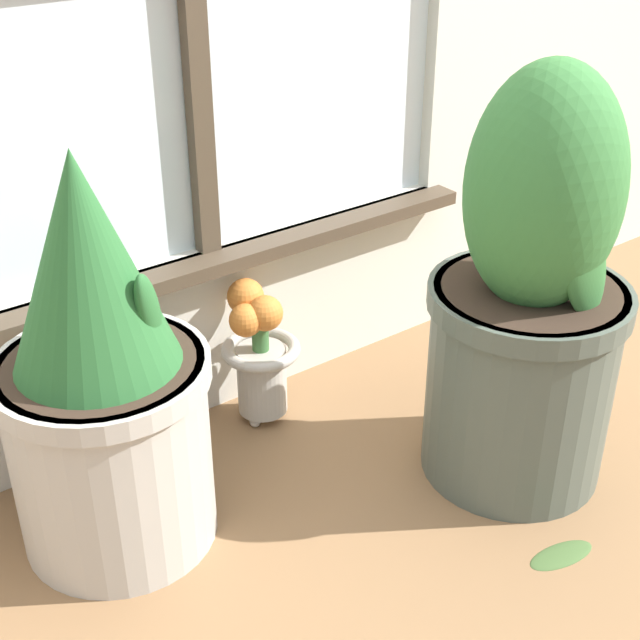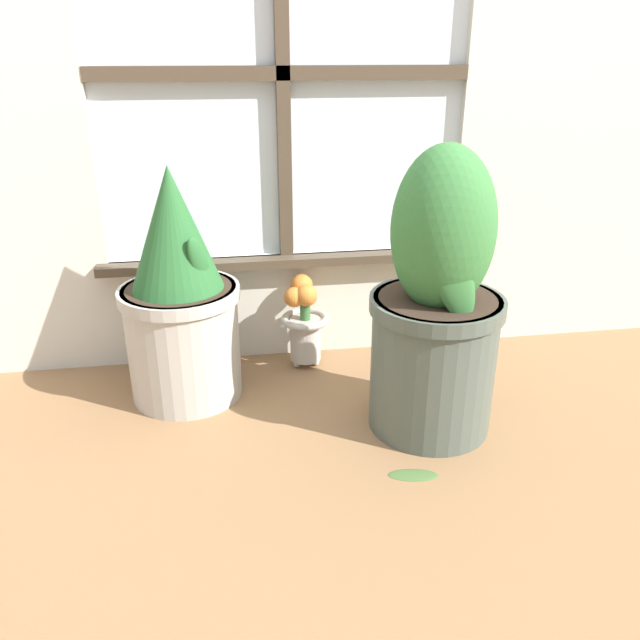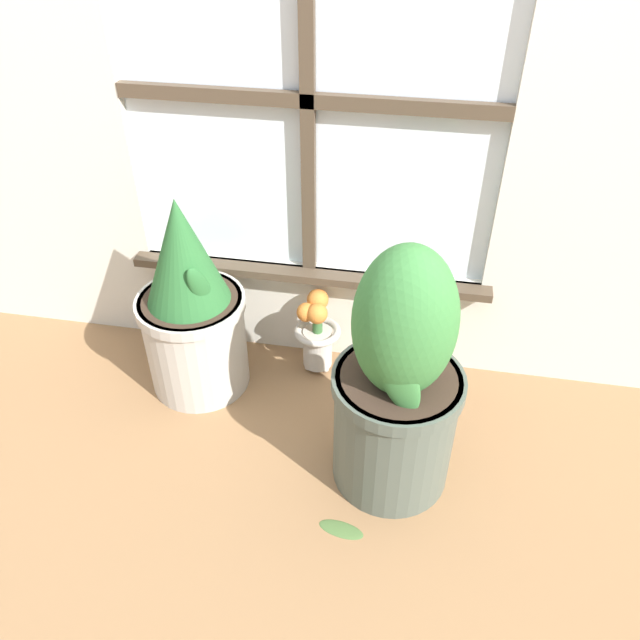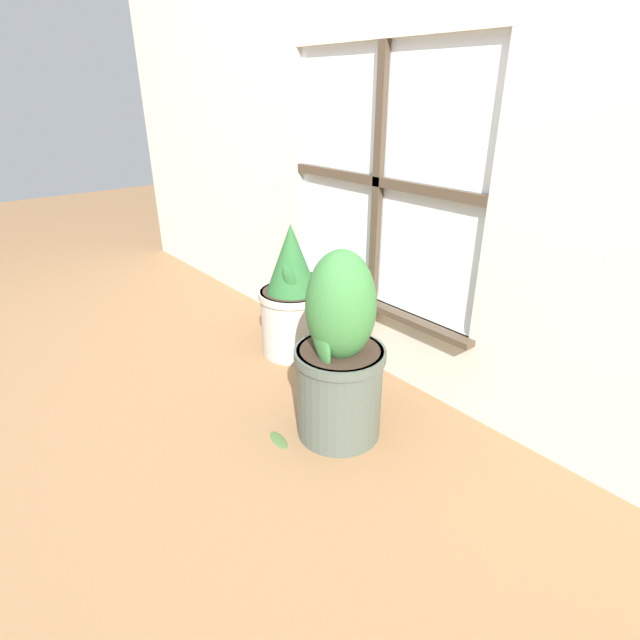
# 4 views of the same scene
# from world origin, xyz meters

# --- Properties ---
(ground_plane) EXTENTS (10.00, 10.00, 0.00)m
(ground_plane) POSITION_xyz_m (0.00, 0.00, 0.00)
(ground_plane) COLOR olive
(potted_plant_left) EXTENTS (0.30, 0.30, 0.60)m
(potted_plant_left) POSITION_xyz_m (-0.29, 0.41, 0.27)
(potted_plant_left) COLOR #B7B2A8
(potted_plant_left) RESTS_ON ground_plane
(potted_plant_right) EXTENTS (0.31, 0.31, 0.67)m
(potted_plant_right) POSITION_xyz_m (0.29, 0.16, 0.30)
(potted_plant_right) COLOR #4C564C
(potted_plant_right) RESTS_ON ground_plane
(flower_vase) EXTENTS (0.14, 0.14, 0.27)m
(flower_vase) POSITION_xyz_m (0.04, 0.52, 0.14)
(flower_vase) COLOR #BCB7AD
(flower_vase) RESTS_ON ground_plane
(fallen_leaf) EXTENTS (0.12, 0.06, 0.01)m
(fallen_leaf) POSITION_xyz_m (0.20, -0.03, 0.00)
(fallen_leaf) COLOR #476633
(fallen_leaf) RESTS_ON ground_plane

